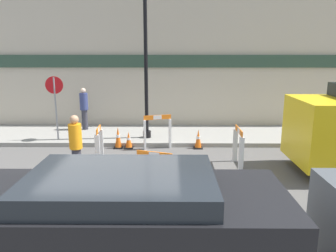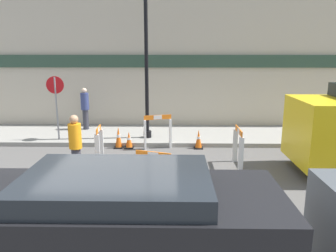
{
  "view_description": "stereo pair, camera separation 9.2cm",
  "coord_description": "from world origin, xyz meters",
  "views": [
    {
      "loc": [
        1.09,
        -6.21,
        3.21
      ],
      "look_at": [
        1.01,
        3.39,
        1.0
      ],
      "focal_mm": 35.0,
      "sensor_mm": 36.0,
      "label": 1
    },
    {
      "loc": [
        1.18,
        -6.21,
        3.21
      ],
      "look_at": [
        1.01,
        3.39,
        1.0
      ],
      "focal_mm": 35.0,
      "sensor_mm": 36.0,
      "label": 2
    }
  ],
  "objects": [
    {
      "name": "person_worker",
      "position": [
        -1.33,
        1.8,
        0.89
      ],
      "size": [
        0.43,
        0.43,
        1.64
      ],
      "rotation": [
        0.0,
        0.0,
        0.44
      ],
      "color": "#33333D",
      "rests_on": "ground_plane"
    },
    {
      "name": "sidewalk_slab",
      "position": [
        0.0,
        5.9,
        0.07
      ],
      "size": [
        18.0,
        2.8,
        0.14
      ],
      "color": "gray",
      "rests_on": "ground_plane"
    },
    {
      "name": "traffic_cone_2",
      "position": [
        -0.27,
        1.48,
        0.32
      ],
      "size": [
        0.3,
        0.3,
        0.66
      ],
      "color": "black",
      "rests_on": "ground_plane"
    },
    {
      "name": "stop_sign",
      "position": [
        -2.9,
        4.97,
        1.63
      ],
      "size": [
        0.6,
        0.07,
        2.22
      ],
      "rotation": [
        0.0,
        0.0,
        3.23
      ],
      "color": "gray",
      "rests_on": "sidewalk_slab"
    },
    {
      "name": "person_pedestrian",
      "position": [
        -2.33,
        6.5,
        1.04
      ],
      "size": [
        0.44,
        0.44,
        1.65
      ],
      "rotation": [
        0.0,
        0.0,
        3.68
      ],
      "color": "#33333D",
      "rests_on": "sidewalk_slab"
    },
    {
      "name": "traffic_cone_3",
      "position": [
        -0.33,
        4.4,
        0.27
      ],
      "size": [
        0.3,
        0.3,
        0.56
      ],
      "color": "black",
      "rests_on": "ground_plane"
    },
    {
      "name": "traffic_cone_0",
      "position": [
        2.02,
        4.4,
        0.31
      ],
      "size": [
        0.3,
        0.3,
        0.64
      ],
      "color": "black",
      "rests_on": "ground_plane"
    },
    {
      "name": "storefront_facade",
      "position": [
        0.0,
        7.38,
        2.75
      ],
      "size": [
        18.0,
        0.22,
        5.5
      ],
      "color": "#BCB29E",
      "rests_on": "ground_plane"
    },
    {
      "name": "barricade_3",
      "position": [
        0.72,
        0.92,
        0.53
      ],
      "size": [
        0.86,
        0.39,
        0.97
      ],
      "rotation": [
        0.0,
        0.0,
        12.26
      ],
      "color": "white",
      "rests_on": "ground_plane"
    },
    {
      "name": "barricade_2",
      "position": [
        -0.99,
        2.92,
        0.57
      ],
      "size": [
        0.17,
        0.72,
        1.08
      ],
      "rotation": [
        0.0,
        0.0,
        11.05
      ],
      "color": "white",
      "rests_on": "ground_plane"
    },
    {
      "name": "parked_car_1",
      "position": [
        0.46,
        -2.32,
        0.96
      ],
      "size": [
        4.31,
        1.89,
        1.7
      ],
      "color": "black",
      "rests_on": "ground_plane"
    },
    {
      "name": "traffic_cone_1",
      "position": [
        -0.68,
        4.4,
        0.36
      ],
      "size": [
        0.3,
        0.3,
        0.74
      ],
      "color": "black",
      "rests_on": "ground_plane"
    },
    {
      "name": "barricade_1",
      "position": [
        0.65,
        4.35,
        0.63
      ],
      "size": [
        0.93,
        0.38,
        1.15
      ],
      "rotation": [
        0.0,
        0.0,
        9.7
      ],
      "color": "white",
      "rests_on": "ground_plane"
    },
    {
      "name": "barricade_0",
      "position": [
        2.99,
        2.65,
        0.61
      ],
      "size": [
        0.13,
        0.93,
        1.12
      ],
      "rotation": [
        0.0,
        0.0,
        7.85
      ],
      "color": "white",
      "rests_on": "ground_plane"
    },
    {
      "name": "streetlamp_post",
      "position": [
        0.23,
        5.27,
        3.97
      ],
      "size": [
        0.44,
        0.44,
        6.02
      ],
      "color": "black",
      "rests_on": "sidewalk_slab"
    },
    {
      "name": "ground_plane",
      "position": [
        0.0,
        0.0,
        0.0
      ],
      "size": [
        60.0,
        60.0,
        0.0
      ],
      "primitive_type": "plane",
      "color": "#565451"
    }
  ]
}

